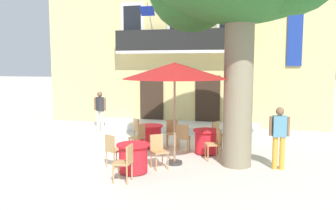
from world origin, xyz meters
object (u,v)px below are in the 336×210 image
object	(u,v)px
cafe_chair_middle_0	(126,161)
cafe_chair_middle_1	(158,149)
cafe_chair_front_0	(215,142)
cafe_chair_front_1	(218,133)
cafe_chair_near_tree_2	(139,129)
cafe_chair_front_2	(183,136)
cafe_table_front	(207,141)
pedestrian_near_entrance	(100,110)
pedestrian_mid_plaza	(279,134)
cafe_umbrella	(175,71)
cafe_table_near_tree	(150,136)
cafe_chair_near_tree_1	(172,131)
cafe_chair_middle_2	(113,148)
cafe_table_middle	(133,158)
cafe_chair_near_tree_0	(139,136)

from	to	relation	value
cafe_chair_middle_0	cafe_chair_middle_1	world-z (taller)	same
cafe_chair_front_0	cafe_chair_front_1	size ratio (longest dim) A/B	1.00
cafe_chair_near_tree_2	cafe_chair_front_2	distance (m)	2.00
cafe_chair_middle_0	cafe_table_front	size ratio (longest dim) A/B	1.05
cafe_chair_front_0	pedestrian_near_entrance	bearing A→B (deg)	149.43
cafe_chair_near_tree_2	pedestrian_mid_plaza	xyz separation A→B (m)	(4.62, -2.02, 0.42)
pedestrian_near_entrance	cafe_chair_middle_0	bearing A→B (deg)	-59.68
cafe_umbrella	pedestrian_mid_plaza	bearing A→B (deg)	4.14
cafe_chair_near_tree_2	pedestrian_mid_plaza	bearing A→B (deg)	-23.58
cafe_table_near_tree	cafe_umbrella	bearing A→B (deg)	-54.35
cafe_chair_front_1	cafe_table_near_tree	bearing A→B (deg)	-171.05
cafe_chair_front_0	pedestrian_near_entrance	world-z (taller)	pedestrian_near_entrance
cafe_chair_middle_1	pedestrian_near_entrance	world-z (taller)	pedestrian_near_entrance
cafe_chair_near_tree_1	cafe_chair_front_0	size ratio (longest dim) A/B	1.00
cafe_chair_middle_0	pedestrian_mid_plaza	distance (m)	4.12
cafe_chair_middle_2	cafe_table_front	bearing A→B (deg)	43.13
cafe_chair_middle_2	cafe_umbrella	bearing A→B (deg)	25.33
cafe_umbrella	pedestrian_mid_plaza	size ratio (longest dim) A/B	1.73
cafe_chair_near_tree_1	cafe_chair_front_0	bearing A→B (deg)	-39.53
cafe_chair_front_0	cafe_chair_front_1	xyz separation A→B (m)	(-0.05, 1.37, 0.00)
cafe_chair_front_1	cafe_chair_front_2	distance (m)	1.29
cafe_chair_near_tree_2	pedestrian_mid_plaza	size ratio (longest dim) A/B	0.54
cafe_table_middle	cafe_table_front	xyz separation A→B (m)	(1.57, 2.43, 0.00)
cafe_chair_middle_2	cafe_table_near_tree	bearing A→B (deg)	83.02
cafe_chair_middle_2	cafe_chair_middle_0	bearing A→B (deg)	-54.05
cafe_table_front	pedestrian_near_entrance	distance (m)	5.26
cafe_chair_near_tree_0	cafe_chair_middle_2	size ratio (longest dim) A/B	1.00
pedestrian_mid_plaza	cafe_chair_near_tree_2	bearing A→B (deg)	156.42
cafe_table_near_tree	cafe_table_front	size ratio (longest dim) A/B	1.00
cafe_chair_near_tree_2	cafe_table_middle	distance (m)	3.40
cafe_chair_middle_0	pedestrian_mid_plaza	world-z (taller)	pedestrian_mid_plaza
cafe_chair_front_1	cafe_chair_near_tree_2	bearing A→B (deg)	177.26
cafe_table_near_tree	cafe_chair_middle_2	xyz separation A→B (m)	(-0.30, -2.46, 0.14)
cafe_chair_middle_2	cafe_chair_front_1	world-z (taller)	same
cafe_table_middle	cafe_chair_front_0	world-z (taller)	cafe_chair_front_0
cafe_chair_front_0	pedestrian_mid_plaza	world-z (taller)	pedestrian_mid_plaza
cafe_chair_middle_0	cafe_chair_middle_2	world-z (taller)	same
cafe_chair_near_tree_1	cafe_chair_front_2	size ratio (longest dim) A/B	1.00
cafe_chair_near_tree_0	cafe_chair_middle_2	world-z (taller)	same
cafe_chair_near_tree_2	cafe_chair_middle_1	distance (m)	3.08
cafe_chair_near_tree_0	cafe_table_middle	world-z (taller)	cafe_chair_near_tree_0
cafe_chair_front_1	pedestrian_mid_plaza	world-z (taller)	pedestrian_mid_plaza
cafe_chair_middle_1	pedestrian_mid_plaza	distance (m)	3.25
cafe_chair_near_tree_2	cafe_chair_middle_1	xyz separation A→B (m)	(1.48, -2.71, 0.00)
cafe_chair_front_2	cafe_chair_front_1	bearing A→B (deg)	36.51
cafe_table_near_tree	cafe_chair_middle_2	world-z (taller)	cafe_chair_middle_2
cafe_chair_near_tree_0	cafe_table_middle	bearing A→B (deg)	-75.04
cafe_chair_middle_2	cafe_table_front	xyz separation A→B (m)	(2.26, 2.12, -0.14)
cafe_chair_near_tree_0	cafe_chair_middle_1	world-z (taller)	same
cafe_chair_middle_2	cafe_chair_front_0	distance (m)	2.97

